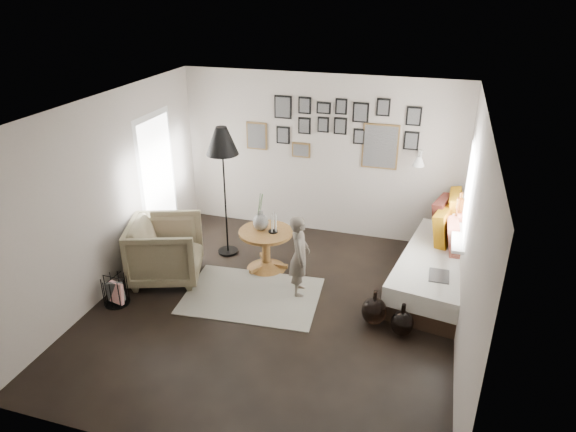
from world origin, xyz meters
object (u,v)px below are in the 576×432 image
(vase, at_px, (261,219))
(magazine_basket, at_px, (115,291))
(pedestal_table, at_px, (266,251))
(daybed, at_px, (439,262))
(armchair, at_px, (166,250))
(child, at_px, (300,256))
(demijohn_large, at_px, (374,311))
(demijohn_small, at_px, (402,323))
(floor_lamp, at_px, (222,146))

(vase, distance_m, magazine_basket, 2.16)
(pedestal_table, distance_m, daybed, 2.43)
(pedestal_table, distance_m, armchair, 1.42)
(armchair, height_order, child, child)
(child, bearing_deg, pedestal_table, 39.54)
(vase, bearing_deg, daybed, 6.27)
(armchair, bearing_deg, magazine_basket, 137.84)
(pedestal_table, height_order, magazine_basket, pedestal_table)
(demijohn_large, xyz_separation_m, demijohn_small, (0.35, -0.12, -0.02))
(armchair, xyz_separation_m, magazine_basket, (-0.33, -0.78, -0.24))
(floor_lamp, height_order, magazine_basket, floor_lamp)
(pedestal_table, bearing_deg, vase, 165.96)
(child, bearing_deg, demijohn_large, -123.80)
(demijohn_small, distance_m, child, 1.56)
(daybed, distance_m, child, 1.95)
(daybed, xyz_separation_m, child, (-1.78, -0.77, 0.23))
(pedestal_table, relative_size, child, 0.68)
(magazine_basket, height_order, child, child)
(armchair, distance_m, magazine_basket, 0.88)
(armchair, height_order, magazine_basket, armchair)
(pedestal_table, height_order, demijohn_small, pedestal_table)
(pedestal_table, distance_m, floor_lamp, 1.64)
(magazine_basket, bearing_deg, demijohn_small, 6.71)
(magazine_basket, bearing_deg, floor_lamp, 63.30)
(armchair, relative_size, floor_lamp, 0.48)
(demijohn_large, distance_m, child, 1.20)
(vase, height_order, child, vase)
(floor_lamp, bearing_deg, pedestal_table, -21.14)
(demijohn_large, bearing_deg, pedestal_table, 152.86)
(vase, relative_size, daybed, 0.24)
(vase, height_order, demijohn_small, vase)
(magazine_basket, xyz_separation_m, child, (2.22, 0.94, 0.38))
(daybed, xyz_separation_m, demijohn_large, (-0.72, -1.16, -0.16))
(vase, relative_size, demijohn_large, 1.19)
(daybed, height_order, demijohn_large, daybed)
(vase, bearing_deg, child, -34.82)
(demijohn_small, bearing_deg, demijohn_large, 161.08)
(daybed, distance_m, magazine_basket, 4.35)
(daybed, relative_size, demijohn_small, 5.50)
(armchair, relative_size, demijohn_small, 2.27)
(vase, height_order, demijohn_large, vase)
(floor_lamp, xyz_separation_m, demijohn_large, (2.43, -1.15, -1.54))
(vase, relative_size, armchair, 0.58)
(floor_lamp, xyz_separation_m, magazine_basket, (-0.86, -1.70, -1.53))
(pedestal_table, distance_m, magazine_basket, 2.13)
(daybed, xyz_separation_m, floor_lamp, (-3.15, -0.01, 1.38))
(magazine_basket, height_order, demijohn_small, demijohn_small)
(floor_lamp, bearing_deg, daybed, 0.21)
(floor_lamp, bearing_deg, demijohn_large, -25.39)
(pedestal_table, bearing_deg, demijohn_small, -25.81)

